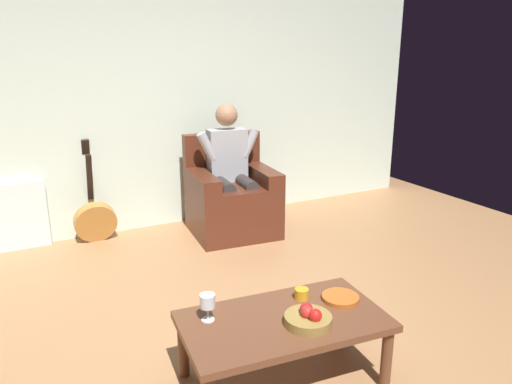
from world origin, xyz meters
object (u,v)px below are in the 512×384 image
at_px(armchair, 231,199).
at_px(guitar, 95,219).
at_px(coffee_table, 284,327).
at_px(decorative_dish, 340,298).
at_px(candle_jar, 302,294).
at_px(wine_glass_near, 207,302).
at_px(fruit_bowl, 308,318).
at_px(person_seated, 231,165).

bearing_deg(armchair, guitar, -10.65).
xyz_separation_m(coffee_table, decorative_dish, (-0.39, -0.02, 0.06)).
bearing_deg(armchair, candle_jar, 81.51).
height_order(wine_glass_near, candle_jar, wine_glass_near).
height_order(wine_glass_near, fruit_bowl, wine_glass_near).
bearing_deg(coffee_table, person_seated, -107.88).
distance_m(armchair, fruit_bowl, 2.43).
xyz_separation_m(coffee_table, fruit_bowl, (-0.08, 0.11, 0.09)).
height_order(armchair, decorative_dish, armchair).
height_order(person_seated, wine_glass_near, person_seated).
bearing_deg(person_seated, armchair, -90.00).
xyz_separation_m(armchair, coffee_table, (0.72, 2.23, -0.00)).
relative_size(wine_glass_near, fruit_bowl, 0.60).
bearing_deg(wine_glass_near, armchair, -117.77).
bearing_deg(candle_jar, armchair, -103.97).
xyz_separation_m(person_seated, coffee_table, (0.72, 2.23, -0.35)).
distance_m(coffee_table, candle_jar, 0.25).
bearing_deg(guitar, decorative_dish, 109.80).
distance_m(armchair, candle_jar, 2.16).
bearing_deg(decorative_dish, candle_jar, -30.46).
relative_size(wine_glass_near, decorative_dish, 0.70).
distance_m(fruit_bowl, candle_jar, 0.27).
height_order(person_seated, coffee_table, person_seated).
distance_m(guitar, candle_jar, 2.57).
relative_size(armchair, coffee_table, 0.84).
bearing_deg(coffee_table, candle_jar, -145.60).
bearing_deg(wine_glass_near, fruit_bowl, 148.02).
distance_m(decorative_dish, candle_jar, 0.22).
bearing_deg(person_seated, fruit_bowl, 80.24).
distance_m(wine_glass_near, decorative_dish, 0.78).
relative_size(guitar, candle_jar, 12.01).
relative_size(person_seated, decorative_dish, 5.95).
bearing_deg(guitar, person_seated, 163.73).
distance_m(guitar, fruit_bowl, 2.78).
height_order(armchair, wine_glass_near, armchair).
xyz_separation_m(armchair, candle_jar, (0.52, 2.10, 0.08)).
xyz_separation_m(decorative_dish, candle_jar, (0.19, -0.11, 0.02)).
relative_size(person_seated, coffee_table, 1.11).
distance_m(person_seated, candle_jar, 2.17).
xyz_separation_m(guitar, fruit_bowl, (-0.62, 2.71, 0.20)).
height_order(coffee_table, wine_glass_near, wine_glass_near).
xyz_separation_m(person_seated, candle_jar, (0.52, 2.09, -0.27)).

